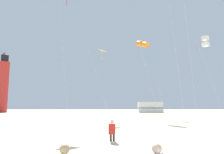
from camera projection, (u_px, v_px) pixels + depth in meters
kite_flyer_standing at (112, 130)px, 11.12m from camera, size 0.36×0.52×1.16m
kite_diamond_cyan at (155, 56)px, 31.85m from camera, size 1.88×1.79×9.86m
kite_diamond_gold at (102, 53)px, 25.41m from camera, size 2.71×2.20×8.64m
kite_box_white at (205, 41)px, 24.08m from camera, size 2.52×1.96×9.66m
kite_tube_orange at (142, 44)px, 28.04m from camera, size 2.78×3.22×10.65m
lighthouse_distant at (3, 84)px, 58.79m from camera, size 2.80×2.80×16.80m
rv_van_white at (150, 107)px, 56.23m from camera, size 6.48×2.46×2.80m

